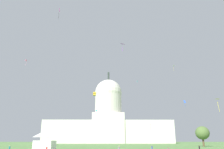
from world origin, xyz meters
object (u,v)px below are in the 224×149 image
object	(u,v)px
kite_pink_high	(26,60)
kite_violet_mid	(123,45)
capitol_building	(108,121)
kite_yellow_low	(218,101)
kite_turquoise_low	(96,111)
kite_blue_mid	(185,102)
kite_gold_mid	(95,94)
person_grey_aisle_center	(36,147)
tree_east_mid	(202,133)
kite_orange_high	(98,86)
kite_white_high	(173,66)
person_black_deep_crowd	(199,148)
person_denim_mid_right	(152,149)
event_tent	(45,141)
kite_magenta_high	(59,11)
kite_cyan_mid	(137,81)
person_teal_back_center	(9,148)
kite_black_low	(150,126)

from	to	relation	value
kite_pink_high	kite_violet_mid	xyz separation A→B (m)	(41.73, -39.21, -9.54)
capitol_building	kite_violet_mid	bearing A→B (deg)	-88.43
kite_yellow_low	kite_turquoise_low	bearing A→B (deg)	142.51
kite_blue_mid	kite_gold_mid	distance (m)	50.69
person_grey_aisle_center	tree_east_mid	bearing A→B (deg)	27.04
person_grey_aisle_center	kite_gold_mid	distance (m)	28.37
tree_east_mid	kite_orange_high	xyz separation A→B (m)	(-56.24, 82.28, 43.40)
capitol_building	kite_white_high	xyz separation A→B (m)	(38.46, -97.13, 24.27)
person_black_deep_crowd	kite_pink_high	size ratio (longest dim) A/B	0.50
person_denim_mid_right	kite_orange_high	bearing A→B (deg)	65.23
kite_white_high	kite_pink_high	world-z (taller)	kite_white_high
kite_orange_high	event_tent	bearing A→B (deg)	67.99
kite_turquoise_low	kite_violet_mid	distance (m)	59.89
kite_pink_high	kite_yellow_low	xyz separation A→B (m)	(71.30, -28.39, -23.16)
capitol_building	kite_white_high	bearing A→B (deg)	-68.40
kite_magenta_high	person_grey_aisle_center	bearing A→B (deg)	73.85
capitol_building	person_black_deep_crowd	xyz separation A→B (m)	(27.28, -153.35, -20.00)
kite_yellow_low	kite_violet_mid	size ratio (longest dim) A/B	1.81
event_tent	kite_cyan_mid	size ratio (longest dim) A/B	7.08
kite_orange_high	kite_cyan_mid	bearing A→B (deg)	83.66
capitol_building	kite_magenta_high	size ratio (longest dim) A/B	27.59
person_denim_mid_right	kite_white_high	xyz separation A→B (m)	(25.73, 59.33, 44.27)
person_grey_aisle_center	kite_yellow_low	size ratio (longest dim) A/B	0.40
person_denim_mid_right	kite_orange_high	xyz separation A→B (m)	(-21.67, 130.96, 49.09)
kite_cyan_mid	person_black_deep_crowd	bearing A→B (deg)	92.15
kite_orange_high	person_teal_back_center	bearing A→B (deg)	62.64
person_denim_mid_right	kite_pink_high	distance (m)	69.19
kite_white_high	kite_cyan_mid	size ratio (longest dim) A/B	3.69
kite_gold_mid	person_teal_back_center	bearing A→B (deg)	23.21
tree_east_mid	kite_blue_mid	xyz separation A→B (m)	(-8.26, -2.42, 15.14)
person_teal_back_center	kite_blue_mid	size ratio (longest dim) A/B	0.46
person_teal_back_center	kite_blue_mid	xyz separation A→B (m)	(68.18, 41.08, 20.90)
capitol_building	person_black_deep_crowd	size ratio (longest dim) A/B	77.85
kite_turquoise_low	kite_black_low	xyz separation A→B (m)	(31.51, 23.23, -6.25)
person_denim_mid_right	kite_pink_high	world-z (taller)	kite_pink_high
kite_yellow_low	kite_black_low	bearing A→B (deg)	109.09
kite_yellow_low	person_teal_back_center	bearing A→B (deg)	-170.65
event_tent	person_black_deep_crowd	world-z (taller)	event_tent
person_teal_back_center	kite_magenta_high	size ratio (longest dim) A/B	0.33
kite_turquoise_low	kite_orange_high	xyz separation A→B (m)	(-3.12, 81.83, 32.30)
kite_pink_high	kite_white_high	bearing A→B (deg)	157.59
kite_black_low	kite_gold_mid	distance (m)	60.29
kite_gold_mid	kite_violet_mid	world-z (taller)	kite_violet_mid
kite_white_high	kite_violet_mid	xyz separation A→B (m)	(-33.92, -68.21, -16.74)
person_grey_aisle_center	person_black_deep_crowd	world-z (taller)	person_black_deep_crowd
kite_white_high	kite_black_low	distance (m)	38.34
kite_white_high	kite_violet_mid	size ratio (longest dim) A/B	1.50
person_black_deep_crowd	capitol_building	bearing A→B (deg)	-33.22
person_black_deep_crowd	kite_yellow_low	size ratio (longest dim) A/B	0.42
event_tent	kite_pink_high	xyz separation A→B (m)	(-19.66, 29.41, 34.97)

